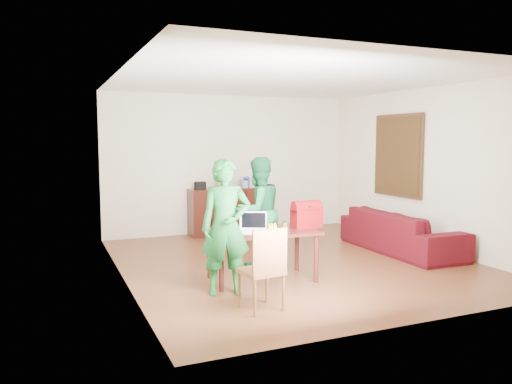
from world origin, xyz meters
name	(u,v)px	position (x,y,z in m)	size (l,w,h in m)	color
room	(291,175)	(0.01, 0.13, 1.31)	(5.20, 5.70, 2.90)	#422010
table	(262,236)	(-0.83, -0.72, 0.59)	(1.48, 0.91, 0.66)	black
chair	(262,286)	(-1.30, -1.77, 0.27)	(0.46, 0.44, 0.91)	brown
person_near	(226,227)	(-1.46, -1.07, 0.81)	(0.59, 0.39, 1.62)	#145A23
person_far	(258,211)	(-0.56, 0.05, 0.79)	(0.77, 0.60, 1.59)	#166435
laptop	(253,229)	(-1.00, -0.80, 0.71)	(0.42, 0.36, 0.25)	white
bananas	(273,233)	(-0.85, -1.08, 0.69)	(0.16, 0.10, 0.06)	gold
bottle	(285,228)	(-0.70, -1.12, 0.75)	(0.06, 0.06, 0.17)	#543613
red_bag	(306,217)	(-0.20, -0.75, 0.81)	(0.39, 0.22, 0.28)	maroon
sofa	(401,231)	(1.95, -0.06, 0.33)	(2.29, 0.90, 0.67)	#410811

